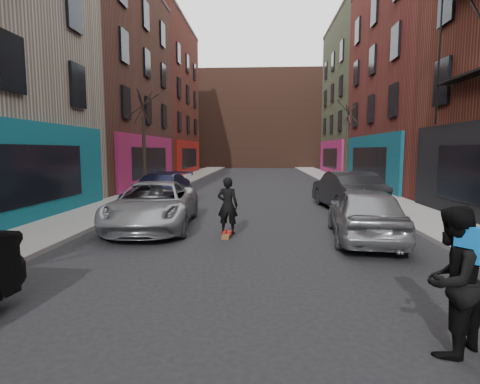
# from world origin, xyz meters

# --- Properties ---
(sidewalk_left) EXTENTS (2.50, 84.00, 0.13)m
(sidewalk_left) POSITION_xyz_m (-6.25, 30.00, 0.07)
(sidewalk_left) COLOR gray
(sidewalk_left) RESTS_ON ground
(sidewalk_right) EXTENTS (2.50, 84.00, 0.13)m
(sidewalk_right) POSITION_xyz_m (6.25, 30.00, 0.07)
(sidewalk_right) COLOR gray
(sidewalk_right) RESTS_ON ground
(building_far) EXTENTS (40.00, 10.00, 14.00)m
(building_far) POSITION_xyz_m (0.00, 56.00, 7.00)
(building_far) COLOR #47281E
(building_far) RESTS_ON ground
(tree_left_far) EXTENTS (2.00, 2.00, 6.50)m
(tree_left_far) POSITION_xyz_m (-6.20, 18.00, 3.38)
(tree_left_far) COLOR black
(tree_left_far) RESTS_ON sidewalk_left
(tree_right_far) EXTENTS (2.00, 2.00, 6.80)m
(tree_right_far) POSITION_xyz_m (6.20, 24.00, 3.53)
(tree_right_far) COLOR black
(tree_right_far) RESTS_ON sidewalk_right
(parked_left_far) EXTENTS (2.92, 5.55, 1.49)m
(parked_left_far) POSITION_xyz_m (-3.20, 9.41, 0.74)
(parked_left_far) COLOR gray
(parked_left_far) RESTS_ON ground
(parked_left_end) EXTENTS (2.27, 5.31, 1.53)m
(parked_left_end) POSITION_xyz_m (-4.06, 13.26, 0.76)
(parked_left_end) COLOR black
(parked_left_end) RESTS_ON ground
(parked_right_far) EXTENTS (2.27, 4.64, 1.52)m
(parked_right_far) POSITION_xyz_m (3.20, 8.08, 0.76)
(parked_right_far) COLOR gray
(parked_right_far) RESTS_ON ground
(parked_right_end) EXTENTS (2.29, 5.15, 1.64)m
(parked_right_end) POSITION_xyz_m (3.89, 13.50, 0.82)
(parked_right_end) COLOR black
(parked_right_end) RESTS_ON ground
(skateboard) EXTENTS (0.31, 0.82, 0.10)m
(skateboard) POSITION_xyz_m (-0.68, 8.23, 0.05)
(skateboard) COLOR brown
(skateboard) RESTS_ON ground
(skateboarder) EXTENTS (0.64, 0.46, 1.65)m
(skateboarder) POSITION_xyz_m (-0.68, 8.23, 0.93)
(skateboarder) COLOR black
(skateboarder) RESTS_ON skateboard
(pedestrian) EXTENTS (1.14, 1.11, 1.85)m
(pedestrian) POSITION_xyz_m (2.63, 2.11, 0.93)
(pedestrian) COLOR black
(pedestrian) RESTS_ON ground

